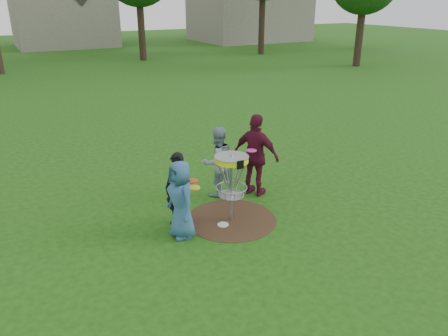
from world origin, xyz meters
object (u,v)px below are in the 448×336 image
player_grey (217,162)px  disc_golf_basket (232,172)px  player_black (178,190)px  player_blue (181,200)px  player_maroon (256,156)px

player_grey → disc_golf_basket: 1.25m
player_black → disc_golf_basket: 1.07m
player_black → player_grey: size_ratio=0.94×
player_blue → player_grey: player_grey is taller
player_blue → player_grey: size_ratio=0.94×
player_grey → player_maroon: bearing=148.5°
player_grey → disc_golf_basket: size_ratio=1.13×
player_grey → disc_golf_basket: bearing=71.1°
player_blue → player_maroon: (2.16, 0.90, 0.18)m
player_maroon → disc_golf_basket: (-1.06, -0.80, 0.10)m
player_blue → player_black: (0.12, 0.43, -0.00)m
disc_golf_basket → player_blue: bearing=-174.8°
player_blue → disc_golf_basket: size_ratio=1.06×
player_maroon → disc_golf_basket: size_ratio=1.33×
disc_golf_basket → player_black: bearing=161.3°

